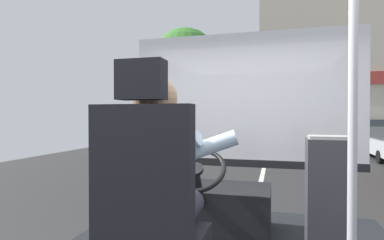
{
  "coord_description": "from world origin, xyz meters",
  "views": [
    {
      "loc": [
        0.34,
        -1.8,
        1.65
      ],
      "look_at": [
        -0.37,
        0.79,
        1.61
      ],
      "focal_mm": 28.68,
      "sensor_mm": 36.0,
      "label": 1
    }
  ],
  "objects_px": {
    "bus_driver": "(159,174)",
    "steering_console": "(208,206)",
    "handrail_pole": "(353,99)",
    "fare_box": "(329,206)",
    "parked_car_white": "(365,133)",
    "driver_seat": "(150,218)"
  },
  "relations": [
    {
      "from": "bus_driver",
      "to": "steering_console",
      "type": "xyz_separation_m",
      "value": [
        0.0,
        1.19,
        -0.51
      ]
    },
    {
      "from": "steering_console",
      "to": "handrail_pole",
      "type": "height_order",
      "value": "handrail_pole"
    },
    {
      "from": "fare_box",
      "to": "bus_driver",
      "type": "bearing_deg",
      "value": -145.7
    },
    {
      "from": "bus_driver",
      "to": "parked_car_white",
      "type": "height_order",
      "value": "bus_driver"
    },
    {
      "from": "driver_seat",
      "to": "steering_console",
      "type": "bearing_deg",
      "value": 90.0
    },
    {
      "from": "steering_console",
      "to": "parked_car_white",
      "type": "relative_size",
      "value": 0.27
    },
    {
      "from": "handrail_pole",
      "to": "fare_box",
      "type": "height_order",
      "value": "handrail_pole"
    },
    {
      "from": "bus_driver",
      "to": "fare_box",
      "type": "distance_m",
      "value": 1.15
    },
    {
      "from": "handrail_pole",
      "to": "parked_car_white",
      "type": "height_order",
      "value": "handrail_pole"
    },
    {
      "from": "handrail_pole",
      "to": "bus_driver",
      "type": "bearing_deg",
      "value": -170.16
    },
    {
      "from": "driver_seat",
      "to": "bus_driver",
      "type": "height_order",
      "value": "driver_seat"
    },
    {
      "from": "bus_driver",
      "to": "parked_car_white",
      "type": "distance_m",
      "value": 16.92
    },
    {
      "from": "steering_console",
      "to": "parked_car_white",
      "type": "xyz_separation_m",
      "value": [
        5.05,
        14.94,
        -0.09
      ]
    },
    {
      "from": "driver_seat",
      "to": "bus_driver",
      "type": "bearing_deg",
      "value": 90.0
    },
    {
      "from": "driver_seat",
      "to": "steering_console",
      "type": "distance_m",
      "value": 1.35
    },
    {
      "from": "bus_driver",
      "to": "steering_console",
      "type": "bearing_deg",
      "value": 90.0
    },
    {
      "from": "steering_console",
      "to": "fare_box",
      "type": "xyz_separation_m",
      "value": [
        0.92,
        -0.57,
        0.23
      ]
    },
    {
      "from": "bus_driver",
      "to": "parked_car_white",
      "type": "relative_size",
      "value": 0.2
    },
    {
      "from": "steering_console",
      "to": "parked_car_white",
      "type": "distance_m",
      "value": 15.77
    },
    {
      "from": "handrail_pole",
      "to": "steering_console",
      "type": "bearing_deg",
      "value": 132.76
    },
    {
      "from": "bus_driver",
      "to": "handrail_pole",
      "type": "bearing_deg",
      "value": 9.84
    },
    {
      "from": "driver_seat",
      "to": "handrail_pole",
      "type": "xyz_separation_m",
      "value": [
        0.95,
        0.28,
        0.58
      ]
    }
  ]
}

